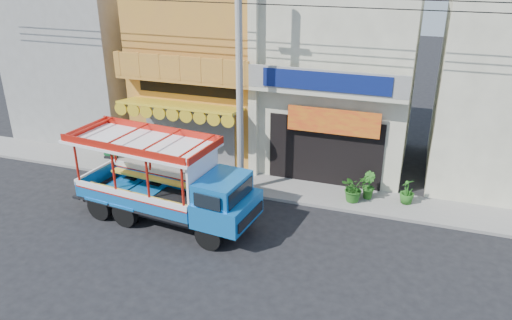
{
  "coord_description": "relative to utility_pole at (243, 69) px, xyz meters",
  "views": [
    {
      "loc": [
        5.37,
        -13.47,
        9.15
      ],
      "look_at": [
        -0.09,
        2.5,
        1.86
      ],
      "focal_mm": 35.0,
      "sensor_mm": 36.0,
      "label": 1
    }
  ],
  "objects": [
    {
      "name": "sidewalk",
      "position": [
        0.85,
        0.7,
        -4.97
      ],
      "size": [
        30.0,
        2.0,
        0.12
      ],
      "primitive_type": "cube",
      "color": "slate",
      "rests_on": "ground"
    },
    {
      "name": "filler_building_left",
      "position": [
        -10.15,
        4.7,
        -1.23
      ],
      "size": [
        6.0,
        6.0,
        7.6
      ],
      "primitive_type": "cube",
      "color": "gray",
      "rests_on": "ground"
    },
    {
      "name": "potted_plant_b",
      "position": [
        4.74,
        0.93,
        -4.39
      ],
      "size": [
        0.69,
        0.73,
        1.05
      ],
      "primitive_type": "imported",
      "rotation": [
        0.0,
        0.0,
        2.09
      ],
      "color": "#235D1A",
      "rests_on": "sidewalk"
    },
    {
      "name": "shophouse_left",
      "position": [
        -3.15,
        4.66,
        -0.92
      ],
      "size": [
        6.0,
        7.5,
        8.24
      ],
      "color": "#C3852B",
      "rests_on": "ground"
    },
    {
      "name": "ground",
      "position": [
        0.85,
        -3.3,
        -5.03
      ],
      "size": [
        90.0,
        90.0,
        0.0
      ],
      "primitive_type": "plane",
      "color": "black",
      "rests_on": "ground"
    },
    {
      "name": "potted_plant_a",
      "position": [
        4.25,
        0.49,
        -4.37
      ],
      "size": [
        1.27,
        1.3,
        1.09
      ],
      "primitive_type": "imported",
      "rotation": [
        0.0,
        0.0,
        0.94
      ],
      "color": "#235D1A",
      "rests_on": "sidewalk"
    },
    {
      "name": "shophouse_right",
      "position": [
        2.85,
        4.66,
        -0.93
      ],
      "size": [
        6.0,
        6.75,
        8.24
      ],
      "color": "#B1AD91",
      "rests_on": "ground"
    },
    {
      "name": "green_sign",
      "position": [
        -6.95,
        1.08,
        -4.49
      ],
      "size": [
        0.66,
        0.34,
        1.02
      ],
      "color": "black",
      "rests_on": "sidewalk"
    },
    {
      "name": "potted_plant_c",
      "position": [
        6.21,
        0.96,
        -4.41
      ],
      "size": [
        0.75,
        0.75,
        1.0
      ],
      "primitive_type": "imported",
      "rotation": [
        0.0,
        0.0,
        4.28
      ],
      "color": "#235D1A",
      "rests_on": "sidewalk"
    },
    {
      "name": "party_pilaster",
      "position": [
        -0.15,
        1.55,
        -1.03
      ],
      "size": [
        0.35,
        0.3,
        8.0
      ],
      "primitive_type": "cube",
      "color": "#B1AD91",
      "rests_on": "ground"
    },
    {
      "name": "songthaew_truck",
      "position": [
        -1.39,
        -3.06,
        -3.5
      ],
      "size": [
        7.01,
        2.95,
        3.18
      ],
      "color": "black",
      "rests_on": "ground"
    },
    {
      "name": "utility_pole",
      "position": [
        0.0,
        0.0,
        0.0
      ],
      "size": [
        28.0,
        0.26,
        9.0
      ],
      "color": "gray",
      "rests_on": "ground"
    }
  ]
}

